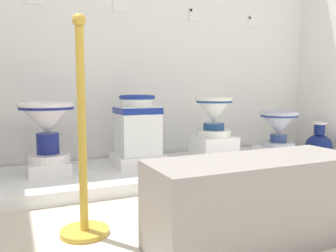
# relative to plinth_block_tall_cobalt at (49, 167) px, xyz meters

# --- Properties ---
(wall_back) EXTENTS (3.69, 0.06, 2.90)m
(wall_back) POSITION_rel_plinth_block_tall_cobalt_xyz_m (1.04, 0.44, 1.32)
(wall_back) COLOR white
(wall_back) RESTS_ON ground_plane
(display_platform) EXTENTS (2.77, 0.90, 0.09)m
(display_platform) POSITION_rel_plinth_block_tall_cobalt_xyz_m (1.04, -0.06, -0.09)
(display_platform) COLOR white
(display_platform) RESTS_ON ground_plane
(plinth_block_tall_cobalt) EXTENTS (0.29, 0.31, 0.09)m
(plinth_block_tall_cobalt) POSITION_rel_plinth_block_tall_cobalt_xyz_m (0.00, 0.00, 0.00)
(plinth_block_tall_cobalt) COLOR white
(plinth_block_tall_cobalt) RESTS_ON display_platform
(antique_toilet_tall_cobalt) EXTENTS (0.40, 0.40, 0.44)m
(antique_toilet_tall_cobalt) POSITION_rel_plinth_block_tall_cobalt_xyz_m (-0.00, -0.00, 0.34)
(antique_toilet_tall_cobalt) COLOR white
(antique_toilet_tall_cobalt) RESTS_ON plinth_block_tall_cobalt
(plinth_block_broad_patterned) EXTENTS (0.39, 0.34, 0.09)m
(plinth_block_broad_patterned) POSITION_rel_plinth_block_tall_cobalt_xyz_m (0.69, 0.00, -0.00)
(plinth_block_broad_patterned) COLOR white
(plinth_block_broad_patterned) RESTS_ON display_platform
(antique_toilet_broad_patterned) EXTENTS (0.33, 0.31, 0.48)m
(antique_toilet_broad_patterned) POSITION_rel_plinth_block_tall_cobalt_xyz_m (0.69, 0.00, 0.30)
(antique_toilet_broad_patterned) COLOR white
(antique_toilet_broad_patterned) RESTS_ON plinth_block_broad_patterned
(plinth_block_slender_white) EXTENTS (0.34, 0.31, 0.21)m
(plinth_block_slender_white) POSITION_rel_plinth_block_tall_cobalt_xyz_m (1.38, -0.05, 0.06)
(plinth_block_slender_white) COLOR white
(plinth_block_slender_white) RESTS_ON display_platform
(antique_toilet_slender_white) EXTENTS (0.33, 0.33, 0.35)m
(antique_toilet_slender_white) POSITION_rel_plinth_block_tall_cobalt_xyz_m (1.38, -0.05, 0.37)
(antique_toilet_slender_white) COLOR white
(antique_toilet_slender_white) RESTS_ON plinth_block_slender_white
(plinth_block_pale_glazed) EXTENTS (0.33, 0.36, 0.07)m
(plinth_block_pale_glazed) POSITION_rel_plinth_block_tall_cobalt_xyz_m (2.09, -0.08, -0.01)
(plinth_block_pale_glazed) COLOR white
(plinth_block_pale_glazed) RESTS_ON display_platform
(antique_toilet_pale_glazed) EXTENTS (0.37, 0.37, 0.34)m
(antique_toilet_pale_glazed) POSITION_rel_plinth_block_tall_cobalt_xyz_m (2.09, -0.08, 0.24)
(antique_toilet_pale_glazed) COLOR silver
(antique_toilet_pale_glazed) RESTS_ON plinth_block_pale_glazed
(info_placard_second) EXTENTS (0.11, 0.01, 0.14)m
(info_placard_second) POSITION_rel_plinth_block_tall_cobalt_xyz_m (0.67, 0.40, 1.32)
(info_placard_second) COLOR white
(info_placard_third) EXTENTS (0.10, 0.01, 0.13)m
(info_placard_third) POSITION_rel_plinth_block_tall_cobalt_xyz_m (1.41, 0.40, 1.29)
(info_placard_third) COLOR white
(info_placard_fourth) EXTENTS (0.10, 0.01, 0.12)m
(info_placard_fourth) POSITION_rel_plinth_block_tall_cobalt_xyz_m (2.11, 0.40, 1.28)
(info_placard_fourth) COLOR white
(decorative_vase_spare) EXTENTS (0.26, 0.26, 0.38)m
(decorative_vase_spare) POSITION_rel_plinth_block_tall_cobalt_xyz_m (2.58, -0.11, 0.02)
(decorative_vase_spare) COLOR white
(decorative_vase_spare) RESTS_ON ground_plane
(stanchion_post_near_left) EXTENTS (0.24, 0.24, 1.05)m
(stanchion_post_near_left) POSITION_rel_plinth_block_tall_cobalt_xyz_m (0.07, -0.98, 0.21)
(stanchion_post_near_left) COLOR gold
(stanchion_post_near_left) RESTS_ON ground_plane
(museum_bench) EXTENTS (0.99, 0.36, 0.40)m
(museum_bench) POSITION_rel_plinth_block_tall_cobalt_xyz_m (0.76, -1.41, 0.07)
(museum_bench) COLOR gray
(museum_bench) RESTS_ON ground_plane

